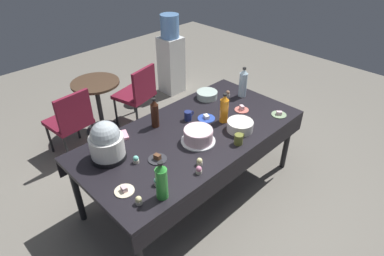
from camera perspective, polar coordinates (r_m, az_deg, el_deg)
name	(u,v)px	position (r m, az deg, el deg)	size (l,w,h in m)	color
ground	(192,190)	(3.54, 0.00, -10.81)	(9.00, 9.00, 0.00)	slate
potluck_table	(192,138)	(3.09, 0.00, -1.72)	(2.20, 1.10, 0.75)	black
frosted_layer_cake	(198,136)	(2.90, 1.10, -1.38)	(0.31, 0.31, 0.13)	silver
slow_cooker	(106,142)	(2.75, -14.83, -2.44)	(0.30, 0.30, 0.35)	black
glass_salad_bowl	(207,95)	(3.62, 2.66, 5.88)	(0.23, 0.23, 0.08)	#B2C6BC
ceramic_snack_bowl	(240,126)	(3.09, 8.46, 0.37)	(0.25, 0.25, 0.10)	silver
dessert_plate_charcoal	(157,158)	(2.74, -6.10, -5.35)	(0.16, 0.16, 0.05)	#2D2D33
dessert_plate_sage	(279,114)	(3.43, 15.06, 2.37)	(0.15, 0.15, 0.04)	#8CA87F
dessert_plate_cream	(124,190)	(2.50, -11.83, -10.68)	(0.15, 0.15, 0.05)	beige
dessert_plate_coral	(242,109)	(3.44, 8.74, 3.31)	(0.15, 0.15, 0.06)	#E07266
dessert_plate_cobalt	(206,118)	(3.26, 2.54, 1.79)	(0.18, 0.18, 0.04)	#2D4CB2
cupcake_berry	(136,159)	(2.73, -9.84, -5.48)	(0.05, 0.05, 0.07)	beige
cupcake_vanilla	(200,162)	(2.67, 1.33, -5.96)	(0.05, 0.05, 0.07)	beige
cupcake_cocoa	(199,170)	(2.59, 1.21, -7.41)	(0.05, 0.05, 0.07)	beige
cupcake_rose	(157,182)	(2.50, -6.17, -9.37)	(0.05, 0.05, 0.07)	beige
cupcake_lemon	(228,93)	(3.68, 6.31, 6.06)	(0.05, 0.05, 0.07)	beige
cupcake_mint	(139,200)	(2.38, -9.38, -12.47)	(0.05, 0.05, 0.07)	beige
soda_bottle_orange_juice	(224,109)	(3.16, 5.68, 3.38)	(0.08, 0.08, 0.31)	orange
soda_bottle_water	(243,83)	(3.65, 8.98, 7.85)	(0.09, 0.09, 0.34)	silver
soda_bottle_cola	(155,114)	(3.09, -6.57, 2.55)	(0.08, 0.08, 0.30)	#33190F
soda_bottle_lime_soda	(162,181)	(2.33, -5.39, -9.30)	(0.09, 0.09, 0.33)	green
coffee_mug_navy	(188,116)	(3.22, -0.67, 2.21)	(0.12, 0.07, 0.09)	navy
coffee_mug_olive	(239,139)	(2.92, 8.24, -1.94)	(0.12, 0.08, 0.10)	olive
paper_napkin_stack	(120,136)	(3.06, -12.56, -1.36)	(0.14, 0.14, 0.02)	pink
maroon_chair_left	(71,119)	(3.99, -20.58, 1.45)	(0.48, 0.48, 0.85)	maroon
maroon_chair_right	(138,92)	(4.38, -9.53, 6.29)	(0.53, 0.53, 0.85)	maroon
round_cafe_table	(98,98)	(4.34, -16.25, 5.15)	(0.60, 0.60, 0.72)	#473323
water_cooler	(171,57)	(5.20, -3.73, 12.39)	(0.32, 0.32, 1.24)	silver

